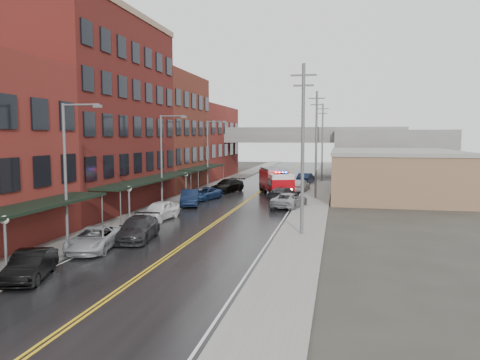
{
  "coord_description": "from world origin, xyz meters",
  "views": [
    {
      "loc": [
        9.65,
        -17.83,
        7.0
      ],
      "look_at": [
        0.81,
        24.12,
        3.0
      ],
      "focal_mm": 35.0,
      "sensor_mm": 36.0,
      "label": 1
    }
  ],
  "objects": [
    {
      "name": "globe_lamp_1",
      "position": [
        -6.4,
        16.0,
        2.31
      ],
      "size": [
        0.44,
        0.44,
        3.12
      ],
      "color": "#59595B",
      "rests_on": "ground"
    },
    {
      "name": "parked_car_left_3",
      "position": [
        -3.6,
        11.3,
        0.77
      ],
      "size": [
        2.9,
        5.59,
        1.55
      ],
      "primitive_type": "imported",
      "rotation": [
        0.0,
        0.0,
        0.14
      ],
      "color": "black",
      "rests_on": "ground"
    },
    {
      "name": "parked_car_left_2",
      "position": [
        -5.0,
        7.97,
        0.71
      ],
      "size": [
        3.21,
        5.44,
        1.42
      ],
      "primitive_type": "imported",
      "rotation": [
        0.0,
        0.0,
        0.18
      ],
      "color": "#9DA0A5",
      "rests_on": "ground"
    },
    {
      "name": "awning_1",
      "position": [
        -7.49,
        23.0,
        2.99
      ],
      "size": [
        2.6,
        18.0,
        3.09
      ],
      "color": "black",
      "rests_on": "ground"
    },
    {
      "name": "parked_car_left_1",
      "position": [
        -5.0,
        1.93,
        0.72
      ],
      "size": [
        2.77,
        4.6,
        1.43
      ],
      "primitive_type": "imported",
      "rotation": [
        0.0,
        0.0,
        0.31
      ],
      "color": "black",
      "rests_on": "ground"
    },
    {
      "name": "street_lamp_0",
      "position": [
        -6.55,
        8.0,
        5.19
      ],
      "size": [
        2.64,
        0.22,
        9.0
      ],
      "color": "#59595B",
      "rests_on": "ground"
    },
    {
      "name": "right_far_block",
      "position": [
        18.0,
        70.0,
        4.0
      ],
      "size": [
        18.0,
        30.0,
        8.0
      ],
      "primitive_type": "cube",
      "color": "slate",
      "rests_on": "ground"
    },
    {
      "name": "parked_car_right_3",
      "position": [
        5.0,
        51.34,
        0.83
      ],
      "size": [
        2.48,
        5.23,
        1.66
      ],
      "primitive_type": "imported",
      "rotation": [
        0.0,
        0.0,
        2.99
      ],
      "color": "black",
      "rests_on": "ground"
    },
    {
      "name": "road",
      "position": [
        0.0,
        30.0,
        0.01
      ],
      "size": [
        11.0,
        160.0,
        0.02
      ],
      "primitive_type": "cube",
      "color": "black",
      "rests_on": "ground"
    },
    {
      "name": "parked_car_left_5",
      "position": [
        -5.0,
        27.04,
        0.81
      ],
      "size": [
        2.94,
        5.22,
        1.63
      ],
      "primitive_type": "imported",
      "rotation": [
        0.0,
        0.0,
        0.26
      ],
      "color": "black",
      "rests_on": "ground"
    },
    {
      "name": "fire_truck",
      "position": [
        2.24,
        38.48,
        1.67
      ],
      "size": [
        5.47,
        8.85,
        3.08
      ],
      "rotation": [
        0.0,
        0.0,
        0.34
      ],
      "color": "#A8070F",
      "rests_on": "ground"
    },
    {
      "name": "ground",
      "position": [
        0.0,
        0.0,
        0.0
      ],
      "size": [
        220.0,
        220.0,
        0.0
      ],
      "primitive_type": "plane",
      "color": "#2D2B26",
      "rests_on": "ground"
    },
    {
      "name": "street_lamp_1",
      "position": [
        -6.55,
        24.0,
        5.19
      ],
      "size": [
        2.64,
        0.22,
        9.0
      ],
      "color": "#59595B",
      "rests_on": "ground"
    },
    {
      "name": "globe_lamp_0",
      "position": [
        -6.4,
        2.0,
        2.31
      ],
      "size": [
        0.44,
        0.44,
        3.12
      ],
      "color": "#59595B",
      "rests_on": "ground"
    },
    {
      "name": "curb_left",
      "position": [
        -5.65,
        30.0,
        0.07
      ],
      "size": [
        0.3,
        160.0,
        0.15
      ],
      "primitive_type": "cube",
      "color": "gray",
      "rests_on": "ground"
    },
    {
      "name": "street_lamp_2",
      "position": [
        -6.55,
        40.0,
        5.19
      ],
      "size": [
        2.64,
        0.22,
        9.0
      ],
      "color": "#59595B",
      "rests_on": "ground"
    },
    {
      "name": "parked_car_left_4",
      "position": [
        -5.0,
        18.83,
        0.8
      ],
      "size": [
        2.41,
        4.88,
        1.6
      ],
      "primitive_type": "imported",
      "rotation": [
        0.0,
        0.0,
        -0.11
      ],
      "color": "white",
      "rests_on": "ground"
    },
    {
      "name": "brick_building_b",
      "position": [
        -13.3,
        23.0,
        9.0
      ],
      "size": [
        9.0,
        20.0,
        18.0
      ],
      "primitive_type": "cube",
      "color": "#4D1714",
      "rests_on": "ground"
    },
    {
      "name": "sidewalk_right",
      "position": [
        7.3,
        30.0,
        0.07
      ],
      "size": [
        3.0,
        160.0,
        0.15
      ],
      "primitive_type": "cube",
      "color": "slate",
      "rests_on": "ground"
    },
    {
      "name": "tan_building",
      "position": [
        16.0,
        40.0,
        2.5
      ],
      "size": [
        14.0,
        22.0,
        5.0
      ],
      "primitive_type": "cube",
      "color": "#826246",
      "rests_on": "ground"
    },
    {
      "name": "brick_building_far",
      "position": [
        -13.3,
        58.0,
        6.0
      ],
      "size": [
        9.0,
        20.0,
        12.0
      ],
      "primitive_type": "cube",
      "color": "maroon",
      "rests_on": "ground"
    },
    {
      "name": "brick_building_c",
      "position": [
        -13.3,
        40.5,
        7.5
      ],
      "size": [
        9.0,
        15.0,
        15.0
      ],
      "primitive_type": "cube",
      "color": "#59221A",
      "rests_on": "ground"
    },
    {
      "name": "globe_lamp_2",
      "position": [
        -6.4,
        30.0,
        2.31
      ],
      "size": [
        0.44,
        0.44,
        3.12
      ],
      "color": "#59595B",
      "rests_on": "ground"
    },
    {
      "name": "sidewalk_left",
      "position": [
        -7.3,
        30.0,
        0.07
      ],
      "size": [
        3.0,
        160.0,
        0.15
      ],
      "primitive_type": "cube",
      "color": "slate",
      "rests_on": "ground"
    },
    {
      "name": "utility_pole_1",
      "position": [
        7.2,
        35.0,
        6.31
      ],
      "size": [
        1.8,
        0.24,
        12.0
      ],
      "color": "#59595B",
      "rests_on": "ground"
    },
    {
      "name": "parked_car_right_2",
      "position": [
        4.95,
        41.8,
        0.81
      ],
      "size": [
        2.53,
        4.98,
        1.63
      ],
      "primitive_type": "imported",
      "rotation": [
        0.0,
        0.0,
        3.01
      ],
      "color": "silver",
      "rests_on": "ground"
    },
    {
      "name": "parked_car_left_7",
      "position": [
        -3.98,
        39.2,
        0.82
      ],
      "size": [
        3.91,
        6.11,
        1.65
      ],
      "primitive_type": "imported",
      "rotation": [
        0.0,
        0.0,
        -0.31
      ],
      "color": "black",
      "rests_on": "ground"
    },
    {
      "name": "overpass",
      "position": [
        0.0,
        62.0,
        5.99
      ],
      "size": [
        40.0,
        10.0,
        7.5
      ],
      "color": "slate",
      "rests_on": "ground"
    },
    {
      "name": "utility_pole_2",
      "position": [
        7.2,
        55.0,
        6.31
      ],
      "size": [
        1.8,
        0.24,
        12.0
      ],
      "color": "#59595B",
      "rests_on": "ground"
    },
    {
      "name": "awning_0",
      "position": [
        -7.49,
        4.0,
        2.99
      ],
      "size": [
        2.6,
        16.0,
        3.09
      ],
      "color": "black",
      "rests_on": "ground"
    },
    {
      "name": "parked_car_left_6",
      "position": [
        -4.81,
        31.77,
        0.67
      ],
      "size": [
        3.39,
        5.22,
        1.34
      ],
      "primitive_type": "imported",
      "rotation": [
        0.0,
        0.0,
        -0.26
      ],
      "color": "navy",
      "rests_on": "ground"
    },
    {
      "name": "curb_right",
      "position": [
        5.65,
        30.0,
        0.07
      ],
      "size": [
        0.3,
        160.0,
        0.15
      ],
      "primitive_type": "cube",
      "color": "gray",
      "rests_on": "ground"
    },
    {
      "name": "parked_car_right_1",
      "position": [
        3.78,
        33.16,
        0.73
      ],
      "size": [
        3.5,
        5.41,
        1.46
      ],
      "primitive_type": "imported",
      "rotation": [
        0.0,
        0.0,
        2.83
      ],
      "color": "#28282B",
      "rests_on": "ground"
    },
    {
      "name": "utility_pole_0",
      "position": [
        7.2,
        15.0,
        6.31
      ],
      "size": [
        1.8,
        0.24,
        12.0
      ],
      "color": "#59595B",
      "rests_on": "ground"
    },
    {
      "name": "awning_2",
      "position": [
        -7.49,
        40.5,
        2.99
      ],
      "size": [
        2.6,
        13.0,
        3.09
      ],
      "color": "black",
      "rests_on": "ground"
    },
    {
      "name": "parked_car_right_0",
      "position": [
        5.0,
        27.7,
        0.75
      ],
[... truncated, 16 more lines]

